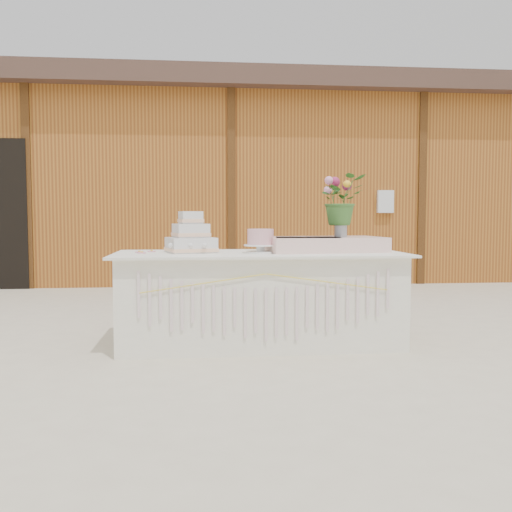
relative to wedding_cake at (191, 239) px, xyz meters
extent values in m
plane|color=beige|center=(0.57, -0.06, -0.89)|extent=(80.00, 80.00, 0.00)
cube|color=#A06221|center=(0.57, 5.94, 0.61)|extent=(12.00, 4.00, 3.00)
cube|color=#422E25|center=(0.57, 5.94, 2.26)|extent=(12.60, 4.60, 0.30)
cube|color=silver|center=(0.57, -0.06, -0.51)|extent=(2.28, 0.88, 0.75)
cube|color=silver|center=(0.57, -0.06, -0.13)|extent=(2.40, 1.00, 0.02)
cube|color=silver|center=(0.00, 0.00, -0.05)|extent=(0.45, 0.45, 0.13)
cube|color=#FFC7A1|center=(0.00, 0.00, -0.09)|extent=(0.46, 0.46, 0.03)
cube|color=silver|center=(0.00, 0.00, 0.07)|extent=(0.32, 0.32, 0.11)
cube|color=#FFC7A1|center=(0.00, 0.00, 0.03)|extent=(0.34, 0.34, 0.03)
cube|color=silver|center=(0.00, 0.00, 0.17)|extent=(0.21, 0.21, 0.10)
cube|color=#FFC7A1|center=(0.00, 0.00, 0.15)|extent=(0.22, 0.22, 0.03)
cylinder|color=white|center=(0.57, -0.13, -0.11)|extent=(0.23, 0.23, 0.01)
cylinder|color=white|center=(0.57, -0.13, -0.08)|extent=(0.07, 0.07, 0.04)
cylinder|color=white|center=(0.57, -0.13, -0.05)|extent=(0.27, 0.27, 0.01)
cylinder|color=#D59A9F|center=(0.57, -0.13, 0.02)|extent=(0.22, 0.22, 0.13)
cube|color=beige|center=(1.13, 0.01, -0.05)|extent=(1.04, 0.68, 0.12)
cylinder|color=#A9A9AE|center=(1.28, 0.01, 0.08)|extent=(0.11, 0.11, 0.15)
imported|color=#386729|center=(1.28, 0.01, 0.37)|extent=(0.47, 0.44, 0.43)
camera|label=1|loc=(0.06, -4.77, 0.19)|focal=40.00mm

